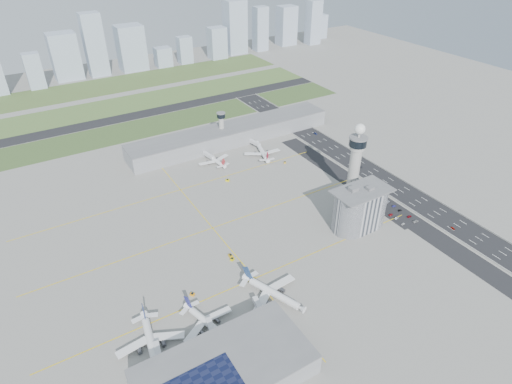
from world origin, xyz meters
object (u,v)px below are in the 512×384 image
admin_building (360,208)px  jet_bridge_near_2 (264,317)px  jet_bridge_near_1 (215,340)px  car_lot_8 (400,210)px  car_hw_1 (361,167)px  tug_2 (231,256)px  car_lot_4 (377,205)px  car_lot_7 (409,216)px  jet_bridge_near_0 (161,367)px  car_hw_2 (316,133)px  car_lot_0 (403,224)px  car_lot_1 (396,218)px  car_lot_5 (373,201)px  airplane_near_a (150,340)px  tug_4 (227,180)px  airplane_near_c (274,290)px  airplane_far_a (213,157)px  airplane_far_b (262,149)px  tug_3 (232,259)px  jet_bridge_far_1 (250,142)px  jet_bridge_far_0 (204,154)px  car_lot_10 (388,202)px  car_lot_2 (391,215)px  car_hw_4 (272,116)px  secondary_tower (221,125)px  car_lot_11 (382,199)px  car_hw_0 (453,228)px  car_lot_3 (384,208)px  tug_1 (192,294)px  tug_5 (285,162)px  airplane_near_b (208,321)px

admin_building → jet_bridge_near_2: admin_building is taller
jet_bridge_near_1 → car_lot_8: 179.43m
car_hw_1 → tug_2: bearing=-163.0°
car_lot_4 → car_lot_7: (10.73, -23.36, -0.07)m
jet_bridge_near_0 → car_hw_2: jet_bridge_near_0 is taller
car_lot_4 → car_hw_2: bearing=-23.5°
car_lot_0 → car_hw_1: (32.02, 79.78, 0.04)m
car_lot_1 → car_lot_5: 25.51m
airplane_near_a → car_lot_7: size_ratio=10.75×
tug_4 → car_lot_4: 124.44m
airplane_near_c → car_lot_8: bearing=79.1°
airplane_far_a → car_hw_1: size_ratio=9.93×
airplane_far_b → tug_3: size_ratio=14.87×
jet_bridge_far_1 → jet_bridge_far_0: bearing=-100.0°
car_lot_5 → car_lot_1: bearing=177.8°
jet_bridge_near_2 → car_lot_10: jet_bridge_near_2 is taller
jet_bridge_near_2 → car_lot_2: size_ratio=3.57×
tug_3 → car_lot_8: bearing=47.7°
admin_building → car_hw_4: size_ratio=11.11×
secondary_tower → jet_bridge_far_0: (-28.00, -18.00, -15.95)m
car_lot_5 → car_hw_4: car_hw_4 is taller
car_lot_5 → car_lot_10: bearing=-124.9°
jet_bridge_near_0 → car_hw_1: bearing=-55.8°
jet_bridge_near_2 → car_hw_1: bearing=-48.5°
car_lot_2 → car_lot_5: car_lot_5 is taller
car_lot_7 → car_lot_8: bearing=-0.0°
jet_bridge_far_0 → car_lot_11: 165.68m
jet_bridge_near_1 → car_hw_0: 191.70m
jet_bridge_far_0 → car_lot_3: jet_bridge_far_0 is taller
jet_bridge_far_1 → car_lot_3: bearing=2.2°
tug_1 → car_lot_4: 161.87m
jet_bridge_far_0 → car_lot_7: size_ratio=3.51×
airplane_far_a → jet_bridge_far_1: airplane_far_a is taller
tug_5 → tug_3: bearing=-105.2°
car_lot_2 → car_lot_11: size_ratio=0.93×
airplane_far_a → jet_bridge_far_0: size_ratio=2.65×
airplane_near_c → car_lot_1: (121.67, 18.50, -5.74)m
airplane_near_c → car_lot_7: bearing=75.1°
tug_1 → jet_bridge_far_1: bearing=-170.7°
jet_bridge_near_2 → car_lot_1: jet_bridge_near_2 is taller
jet_bridge_far_0 → car_lot_7: bearing=18.6°
jet_bridge_far_1 → car_hw_0: size_ratio=4.06×
airplane_near_b → car_lot_1: (164.39, 18.25, -4.82)m
jet_bridge_near_2 → tug_5: (112.88, 143.87, -2.05)m
airplane_near_a → jet_bridge_near_2: bearing=84.6°
tug_5 → car_lot_11: bearing=-36.7°
car_lot_3 → car_hw_0: bearing=-142.1°
car_lot_2 → car_lot_7: (10.22, -8.88, 0.03)m
tug_5 → car_hw_0: tug_5 is taller
jet_bridge_far_0 → car_hw_1: 144.13m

